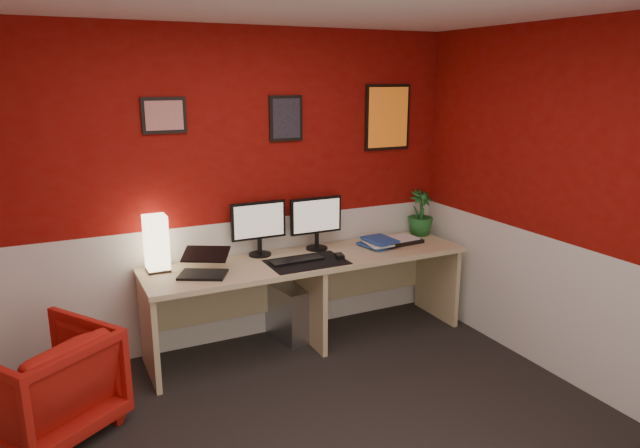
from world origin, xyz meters
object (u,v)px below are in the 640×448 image
Objects in this scene: monitor_right at (317,215)px; pc_tower at (287,312)px; laptop at (202,261)px; potted_plant at (420,213)px; monitor_left at (259,220)px; zen_tray at (399,241)px; desk at (309,300)px; shoji_lamp at (156,245)px; armchair at (44,384)px.

monitor_right is 0.84m from pc_tower.
potted_plant is (2.06, 0.24, 0.09)m from laptop.
zen_tray is at bearing -8.33° from monitor_left.
monitor_left is 1.66× the size of zen_tray.
laptop is 1.07m from monitor_right.
desk is 0.77m from monitor_left.
laptop is at bearing -166.68° from monitor_right.
shoji_lamp is 0.89× the size of pc_tower.
monitor_left is 1.26m from zen_tray.
pc_tower is at bearing 173.34° from zen_tray.
monitor_right is at bearing 41.75° from laptop.
armchair reaches higher than pc_tower.
pc_tower is at bearing -16.38° from monitor_left.
zen_tray is 0.38m from potted_plant.
shoji_lamp reaches higher than laptop.
potted_plant reaches higher than shoji_lamp.
potted_plant is at bearing 23.11° from zen_tray.
zen_tray is at bearing -16.45° from pc_tower.
shoji_lamp is 2.04m from zen_tray.
monitor_right is at bearing -6.53° from pc_tower.
monitor_right reaches higher than pc_tower.
pc_tower is at bearing 127.10° from desk.
pc_tower is (1.01, -0.03, -0.70)m from shoji_lamp.
potted_plant is at bearing 157.06° from armchair.
shoji_lamp is at bearing 175.93° from zen_tray.
laptop is 0.73× the size of pc_tower.
laptop is 0.99m from pc_tower.
monitor_left is at bearing 178.22° from potted_plant.
pc_tower is 1.94m from armchair.
zen_tray is at bearing 31.99° from laptop.
laptop is at bearing -152.06° from monitor_left.
pc_tower is at bearing -1.47° from shoji_lamp.
shoji_lamp is at bearing 170.42° from desk.
zen_tray is 2.92m from armchair.
monitor_right is at bearing 169.58° from zen_tray.
monitor_right is (1.03, 0.24, 0.18)m from laptop.
shoji_lamp is 0.69× the size of monitor_right.
potted_plant is (0.31, 0.13, 0.19)m from zen_tray.
armchair is (-3.15, -0.62, -0.60)m from potted_plant.
monitor_right reaches higher than laptop.
desk is 2.01m from armchair.
monitor_right reaches higher than potted_plant.
shoji_lamp is at bearing -176.62° from armchair.
pc_tower is (-0.28, -0.02, -0.80)m from monitor_right.
monitor_right is (0.49, -0.04, 0.00)m from monitor_left.
laptop is 1.76m from zen_tray.
pc_tower is at bearing -179.44° from potted_plant.
monitor_right is 1.43× the size of potted_plant.
monitor_left is at bearing 153.82° from pc_tower.
monitor_left is 1.29× the size of pc_tower.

